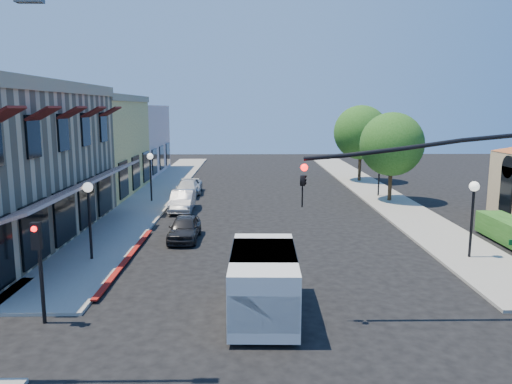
{
  "coord_description": "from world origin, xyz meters",
  "views": [
    {
      "loc": [
        -1.49,
        -13.58,
        6.78
      ],
      "look_at": [
        -1.1,
        11.09,
        2.6
      ],
      "focal_mm": 35.0,
      "sensor_mm": 36.0,
      "label": 1
    }
  ],
  "objects_px": {
    "lamppost_left_near": "(89,201)",
    "parked_car_a": "(185,228)",
    "white_van": "(264,280)",
    "parked_car_b": "(182,201)",
    "lamppost_right_far": "(380,162)",
    "street_tree_a": "(392,144)",
    "lamppost_right_near": "(473,200)",
    "street_tree_b": "(361,132)",
    "signal_mast_arm": "(485,196)",
    "lamppost_left_far": "(150,165)",
    "parked_car_c": "(187,189)",
    "parked_car_d": "(190,186)",
    "secondary_signal": "(38,254)"
  },
  "relations": [
    {
      "from": "secondary_signal",
      "to": "parked_car_a",
      "type": "height_order",
      "value": "secondary_signal"
    },
    {
      "from": "lamppost_left_near",
      "to": "white_van",
      "type": "height_order",
      "value": "lamppost_left_near"
    },
    {
      "from": "lamppost_right_far",
      "to": "parked_car_d",
      "type": "bearing_deg",
      "value": 172.25
    },
    {
      "from": "parked_car_d",
      "to": "street_tree_a",
      "type": "bearing_deg",
      "value": -17.13
    },
    {
      "from": "lamppost_left_far",
      "to": "lamppost_right_far",
      "type": "height_order",
      "value": "same"
    },
    {
      "from": "parked_car_b",
      "to": "street_tree_b",
      "type": "bearing_deg",
      "value": 40.69
    },
    {
      "from": "white_van",
      "to": "secondary_signal",
      "type": "bearing_deg",
      "value": -175.49
    },
    {
      "from": "lamppost_right_far",
      "to": "parked_car_a",
      "type": "height_order",
      "value": "lamppost_right_far"
    },
    {
      "from": "secondary_signal",
      "to": "lamppost_right_far",
      "type": "relative_size",
      "value": 0.93
    },
    {
      "from": "secondary_signal",
      "to": "lamppost_left_near",
      "type": "height_order",
      "value": "lamppost_left_near"
    },
    {
      "from": "street_tree_b",
      "to": "signal_mast_arm",
      "type": "xyz_separation_m",
      "value": [
        -2.94,
        -30.5,
        -0.46
      ]
    },
    {
      "from": "street_tree_a",
      "to": "lamppost_left_near",
      "type": "xyz_separation_m",
      "value": [
        -17.3,
        -14.0,
        -1.46
      ]
    },
    {
      "from": "street_tree_b",
      "to": "white_van",
      "type": "height_order",
      "value": "street_tree_b"
    },
    {
      "from": "parked_car_a",
      "to": "lamppost_right_far",
      "type": "bearing_deg",
      "value": 44.13
    },
    {
      "from": "signal_mast_arm",
      "to": "lamppost_left_far",
      "type": "bearing_deg",
      "value": 125.0
    },
    {
      "from": "street_tree_a",
      "to": "street_tree_b",
      "type": "height_order",
      "value": "street_tree_b"
    },
    {
      "from": "lamppost_left_near",
      "to": "parked_car_a",
      "type": "distance_m",
      "value": 5.57
    },
    {
      "from": "street_tree_b",
      "to": "lamppost_left_far",
      "type": "height_order",
      "value": "street_tree_b"
    },
    {
      "from": "parked_car_a",
      "to": "parked_car_b",
      "type": "distance_m",
      "value": 7.48
    },
    {
      "from": "lamppost_left_near",
      "to": "parked_car_a",
      "type": "xyz_separation_m",
      "value": [
        3.7,
        3.6,
        -2.11
      ]
    },
    {
      "from": "street_tree_b",
      "to": "signal_mast_arm",
      "type": "height_order",
      "value": "street_tree_b"
    },
    {
      "from": "secondary_signal",
      "to": "parked_car_c",
      "type": "bearing_deg",
      "value": 85.51
    },
    {
      "from": "lamppost_left_near",
      "to": "lamppost_right_far",
      "type": "bearing_deg",
      "value": 43.26
    },
    {
      "from": "signal_mast_arm",
      "to": "lamppost_left_far",
      "type": "relative_size",
      "value": 2.24
    },
    {
      "from": "lamppost_right_near",
      "to": "white_van",
      "type": "height_order",
      "value": "lamppost_right_near"
    },
    {
      "from": "lamppost_left_near",
      "to": "street_tree_a",
      "type": "bearing_deg",
      "value": 38.98
    },
    {
      "from": "street_tree_b",
      "to": "lamppost_left_near",
      "type": "height_order",
      "value": "street_tree_b"
    },
    {
      "from": "lamppost_right_near",
      "to": "parked_car_c",
      "type": "relative_size",
      "value": 0.87
    },
    {
      "from": "lamppost_right_far",
      "to": "street_tree_a",
      "type": "bearing_deg",
      "value": -81.47
    },
    {
      "from": "signal_mast_arm",
      "to": "parked_car_b",
      "type": "relative_size",
      "value": 1.95
    },
    {
      "from": "lamppost_left_far",
      "to": "lamppost_right_near",
      "type": "xyz_separation_m",
      "value": [
        17.0,
        -14.0,
        0.0
      ]
    },
    {
      "from": "lamppost_right_near",
      "to": "parked_car_b",
      "type": "xyz_separation_m",
      "value": [
        -14.37,
        11.0,
        -2.06
      ]
    },
    {
      "from": "street_tree_b",
      "to": "parked_car_a",
      "type": "distance_m",
      "value": 24.83
    },
    {
      "from": "signal_mast_arm",
      "to": "lamppost_right_near",
      "type": "relative_size",
      "value": 2.24
    },
    {
      "from": "lamppost_right_near",
      "to": "parked_car_b",
      "type": "relative_size",
      "value": 0.87
    },
    {
      "from": "parked_car_a",
      "to": "lamppost_left_near",
      "type": "bearing_deg",
      "value": -134.68
    },
    {
      "from": "lamppost_left_near",
      "to": "lamppost_right_far",
      "type": "relative_size",
      "value": 1.0
    },
    {
      "from": "white_van",
      "to": "parked_car_a",
      "type": "bearing_deg",
      "value": 111.51
    },
    {
      "from": "lamppost_left_far",
      "to": "parked_car_c",
      "type": "distance_m",
      "value": 3.92
    },
    {
      "from": "secondary_signal",
      "to": "parked_car_d",
      "type": "relative_size",
      "value": 0.82
    },
    {
      "from": "lamppost_left_far",
      "to": "lamppost_right_near",
      "type": "height_order",
      "value": "same"
    },
    {
      "from": "lamppost_right_near",
      "to": "parked_car_c",
      "type": "bearing_deg",
      "value": 131.95
    },
    {
      "from": "lamppost_right_near",
      "to": "parked_car_a",
      "type": "bearing_deg",
      "value": 164.87
    },
    {
      "from": "street_tree_a",
      "to": "lamppost_right_near",
      "type": "xyz_separation_m",
      "value": [
        -0.3,
        -14.0,
        -1.46
      ]
    },
    {
      "from": "parked_car_b",
      "to": "parked_car_d",
      "type": "distance_m",
      "value": 7.01
    },
    {
      "from": "lamppost_left_far",
      "to": "parked_car_c",
      "type": "relative_size",
      "value": 0.87
    },
    {
      "from": "street_tree_b",
      "to": "lamppost_right_far",
      "type": "height_order",
      "value": "street_tree_b"
    },
    {
      "from": "lamppost_right_near",
      "to": "white_van",
      "type": "distance_m",
      "value": 11.36
    },
    {
      "from": "street_tree_b",
      "to": "lamppost_left_near",
      "type": "relative_size",
      "value": 1.97
    },
    {
      "from": "white_van",
      "to": "street_tree_b",
      "type": "bearing_deg",
      "value": 71.93
    }
  ]
}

